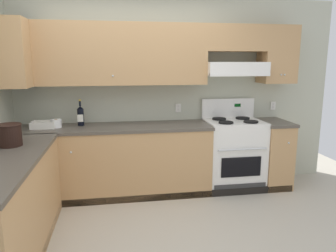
{
  "coord_description": "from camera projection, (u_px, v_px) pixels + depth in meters",
  "views": [
    {
      "loc": [
        -0.27,
        -2.79,
        1.71
      ],
      "look_at": [
        0.31,
        0.7,
        1.0
      ],
      "focal_mm": 34.42,
      "sensor_mm": 36.0,
      "label": 1
    }
  ],
  "objects": [
    {
      "name": "paper_towel_roll",
      "position": [
        56.0,
        123.0,
        3.96
      ],
      "size": [
        0.13,
        0.13,
        0.1
      ],
      "color": "white",
      "rests_on": "counter_back_run"
    },
    {
      "name": "counter_left_run",
      "position": [
        5.0,
        209.0,
        2.79
      ],
      "size": [
        0.63,
        1.91,
        0.91
      ],
      "color": "tan",
      "rests_on": "ground_plane"
    },
    {
      "name": "bowl",
      "position": [
        44.0,
        126.0,
        3.94
      ],
      "size": [
        0.29,
        0.2,
        0.08
      ],
      "color": "white",
      "rests_on": "counter_back_run"
    },
    {
      "name": "wall_back",
      "position": [
        164.0,
        79.0,
        4.33
      ],
      "size": [
        4.68,
        0.57,
        2.55
      ],
      "color": "#B7BAA3",
      "rests_on": "ground_plane"
    },
    {
      "name": "counter_back_run",
      "position": [
        137.0,
        160.0,
        4.19
      ],
      "size": [
        3.6,
        0.65,
        0.91
      ],
      "color": "tan",
      "rests_on": "ground_plane"
    },
    {
      "name": "wine_bottle",
      "position": [
        81.0,
        115.0,
        4.07
      ],
      "size": [
        0.08,
        0.08,
        0.34
      ],
      "color": "black",
      "rests_on": "counter_back_run"
    },
    {
      "name": "ground_plane",
      "position": [
        148.0,
        244.0,
        3.08
      ],
      "size": [
        7.04,
        7.04,
        0.0
      ],
      "primitive_type": "plane",
      "color": "#B2AA99"
    },
    {
      "name": "bucket",
      "position": [
        9.0,
        135.0,
        3.08
      ],
      "size": [
        0.23,
        0.23,
        0.22
      ],
      "color": "black",
      "rests_on": "counter_left_run"
    },
    {
      "name": "stove",
      "position": [
        233.0,
        153.0,
        4.4
      ],
      "size": [
        0.76,
        0.62,
        1.2
      ],
      "color": "white",
      "rests_on": "ground_plane"
    }
  ]
}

